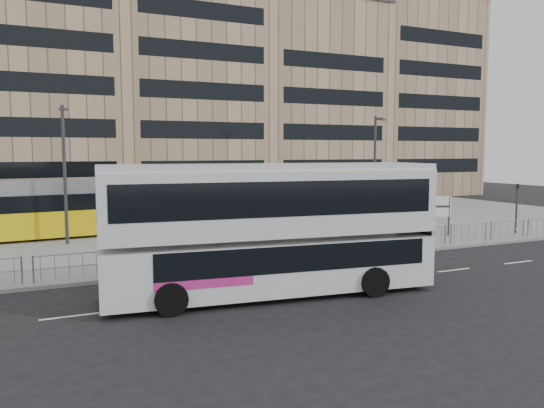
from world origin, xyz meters
name	(u,v)px	position (x,y,z in m)	size (l,w,h in m)	color
ground	(293,265)	(0.00, 0.00, 0.00)	(120.00, 120.00, 0.00)	black
plaza	(212,229)	(0.00, 12.00, 0.07)	(64.00, 24.00, 0.15)	slate
kerb	(292,263)	(0.00, 0.05, 0.07)	(64.00, 0.25, 0.17)	gray
building_row	(158,77)	(1.55, 34.27, 12.91)	(70.40, 18.40, 31.20)	brown
pedestrian_barrier	(325,239)	(2.00, 0.50, 0.98)	(32.07, 0.07, 1.10)	gray
road_markings	(359,281)	(1.00, -4.00, 0.01)	(62.00, 0.12, 0.01)	white
double_decker_bus	(271,225)	(-3.07, -4.33, 2.59)	(12.23, 4.08, 4.80)	silver
tram	(135,204)	(-4.97, 12.56, 1.90)	(29.67, 5.27, 3.48)	#DEBD0C
station_sign	(434,208)	(11.16, 3.18, 1.83)	(2.03, 0.72, 2.42)	#2D2D30
ad_panel	(344,236)	(3.22, 0.69, 1.04)	(0.81, 0.16, 1.52)	#2D2D30
pedestrian	(368,227)	(6.55, 3.39, 0.96)	(0.59, 0.39, 1.61)	black
traffic_light_west	(225,218)	(-2.70, 1.70, 2.12)	(0.23, 0.25, 3.10)	#2D2D30
traffic_light_east	(517,202)	(16.50, 1.81, 2.12)	(0.23, 0.25, 3.10)	#2D2D30
lamp_post_west	(65,169)	(-9.24, 9.33, 4.32)	(0.45, 1.04, 7.60)	#2D2D30
lamp_post_east	(375,164)	(11.85, 10.25, 4.33)	(0.45, 1.04, 7.62)	#2D2D30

